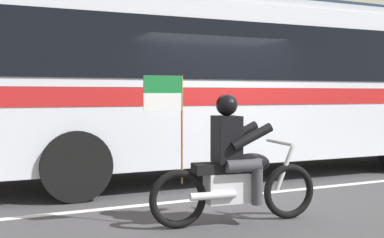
% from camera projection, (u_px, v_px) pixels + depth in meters
% --- Properties ---
extents(ground_plane, '(60.00, 60.00, 0.00)m').
position_uv_depth(ground_plane, '(221.00, 188.00, 7.81)').
color(ground_plane, '#3D3D3F').
extents(sidewalk_curb, '(28.00, 3.80, 0.15)m').
position_uv_depth(sidewalk_curb, '(131.00, 150.00, 12.46)').
color(sidewalk_curb, gray).
rests_on(sidewalk_curb, ground_plane).
extents(lane_center_stripe, '(26.60, 0.14, 0.01)m').
position_uv_depth(lane_center_stripe, '(239.00, 195.00, 7.26)').
color(lane_center_stripe, silver).
rests_on(lane_center_stripe, ground_plane).
extents(transit_bus, '(11.10, 2.73, 3.22)m').
position_uv_depth(transit_bus, '(241.00, 78.00, 9.23)').
color(transit_bus, silver).
rests_on(transit_bus, ground_plane).
extents(motorcycle_with_rider, '(2.19, 0.66, 1.78)m').
position_uv_depth(motorcycle_with_rider, '(234.00, 169.00, 5.67)').
color(motorcycle_with_rider, black).
rests_on(motorcycle_with_rider, ground_plane).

